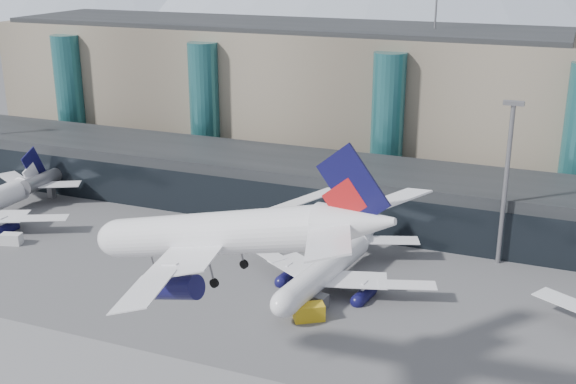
{
  "coord_description": "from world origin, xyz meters",
  "views": [
    {
      "loc": [
        38.0,
        -59.9,
        46.84
      ],
      "look_at": [
        1.09,
        32.0,
        13.05
      ],
      "focal_mm": 45.0,
      "sensor_mm": 36.0,
      "label": 1
    }
  ],
  "objects_px": {
    "veh_f": "(0,200)",
    "lightmast_mid": "(507,175)",
    "veh_a": "(12,239)",
    "hero_jet": "(239,224)",
    "veh_c": "(314,301)",
    "jet_parked_mid": "(335,256)",
    "veh_h": "(309,312)"
  },
  "relations": [
    {
      "from": "veh_c",
      "to": "veh_h",
      "type": "height_order",
      "value": "veh_h"
    },
    {
      "from": "hero_jet",
      "to": "veh_h",
      "type": "bearing_deg",
      "value": 102.38
    },
    {
      "from": "jet_parked_mid",
      "to": "veh_a",
      "type": "relative_size",
      "value": 9.92
    },
    {
      "from": "hero_jet",
      "to": "lightmast_mid",
      "type": "bearing_deg",
      "value": 78.03
    },
    {
      "from": "lightmast_mid",
      "to": "veh_h",
      "type": "bearing_deg",
      "value": -126.86
    },
    {
      "from": "lightmast_mid",
      "to": "hero_jet",
      "type": "xyz_separation_m",
      "value": [
        -19.81,
        -51.06,
        7.68
      ]
    },
    {
      "from": "jet_parked_mid",
      "to": "lightmast_mid",
      "type": "bearing_deg",
      "value": -46.27
    },
    {
      "from": "hero_jet",
      "to": "veh_f",
      "type": "relative_size",
      "value": 12.36
    },
    {
      "from": "jet_parked_mid",
      "to": "veh_c",
      "type": "bearing_deg",
      "value": -171.88
    },
    {
      "from": "lightmast_mid",
      "to": "veh_f",
      "type": "distance_m",
      "value": 93.17
    },
    {
      "from": "jet_parked_mid",
      "to": "veh_f",
      "type": "bearing_deg",
      "value": 91.29
    },
    {
      "from": "veh_c",
      "to": "lightmast_mid",
      "type": "bearing_deg",
      "value": 54.58
    },
    {
      "from": "veh_a",
      "to": "hero_jet",
      "type": "bearing_deg",
      "value": -42.49
    },
    {
      "from": "hero_jet",
      "to": "veh_c",
      "type": "xyz_separation_m",
      "value": [
        -1.76,
        26.49,
        -21.1
      ]
    },
    {
      "from": "hero_jet",
      "to": "veh_a",
      "type": "xyz_separation_m",
      "value": [
        -55.89,
        28.56,
        -21.18
      ]
    },
    {
      "from": "hero_jet",
      "to": "veh_c",
      "type": "height_order",
      "value": "hero_jet"
    },
    {
      "from": "hero_jet",
      "to": "veh_a",
      "type": "relative_size",
      "value": 11.1
    },
    {
      "from": "veh_a",
      "to": "lightmast_mid",
      "type": "bearing_deg",
      "value": 1.13
    },
    {
      "from": "veh_c",
      "to": "veh_h",
      "type": "bearing_deg",
      "value": -76.02
    },
    {
      "from": "hero_jet",
      "to": "veh_h",
      "type": "height_order",
      "value": "hero_jet"
    },
    {
      "from": "lightmast_mid",
      "to": "veh_h",
      "type": "relative_size",
      "value": 6.39
    },
    {
      "from": "veh_f",
      "to": "jet_parked_mid",
      "type": "bearing_deg",
      "value": -99.84
    },
    {
      "from": "lightmast_mid",
      "to": "veh_a",
      "type": "height_order",
      "value": "lightmast_mid"
    },
    {
      "from": "veh_f",
      "to": "lightmast_mid",
      "type": "bearing_deg",
      "value": -88.56
    },
    {
      "from": "hero_jet",
      "to": "jet_parked_mid",
      "type": "xyz_separation_m",
      "value": [
        -1.82,
        35.37,
        -18.11
      ]
    },
    {
      "from": "jet_parked_mid",
      "to": "veh_a",
      "type": "distance_m",
      "value": 54.59
    },
    {
      "from": "veh_c",
      "to": "veh_f",
      "type": "relative_size",
      "value": 1.23
    },
    {
      "from": "lightmast_mid",
      "to": "jet_parked_mid",
      "type": "bearing_deg",
      "value": -144.05
    },
    {
      "from": "jet_parked_mid",
      "to": "veh_a",
      "type": "xyz_separation_m",
      "value": [
        -54.07,
        -6.82,
        -3.07
      ]
    },
    {
      "from": "lightmast_mid",
      "to": "jet_parked_mid",
      "type": "relative_size",
      "value": 0.79
    },
    {
      "from": "veh_c",
      "to": "jet_parked_mid",
      "type": "bearing_deg",
      "value": 96.21
    },
    {
      "from": "jet_parked_mid",
      "to": "veh_h",
      "type": "relative_size",
      "value": 8.12
    }
  ]
}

